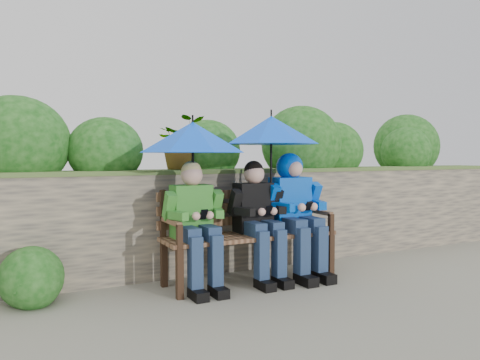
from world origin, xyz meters
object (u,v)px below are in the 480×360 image
boy_right (295,204)px  umbrella_right (271,130)px  park_bench (247,228)px  boy_middle (258,215)px  umbrella_left (193,137)px  boy_left (195,219)px

boy_right → umbrella_right: bearing=168.4°
umbrella_right → park_bench: bearing=175.3°
boy_middle → umbrella_left: umbrella_left is taller
boy_right → umbrella_right: umbrella_right is taller
boy_left → boy_right: (1.04, 0.01, 0.08)m
boy_left → boy_right: boy_right is taller
boy_left → boy_middle: same height
park_bench → umbrella_left: 1.00m
boy_middle → umbrella_right: size_ratio=1.22×
boy_middle → boy_right: 0.42m
park_bench → boy_left: (-0.54, -0.08, 0.13)m
boy_right → boy_left: bearing=-179.7°
boy_left → boy_middle: 0.63m
boy_right → umbrella_left: umbrella_left is taller
boy_left → umbrella_right: umbrella_right is taller
park_bench → boy_left: size_ratio=1.46×
boy_left → boy_middle: bearing=-0.0°
boy_middle → umbrella_left: size_ratio=1.19×
umbrella_left → umbrella_right: bearing=-0.1°
umbrella_left → umbrella_right: size_ratio=1.02×
park_bench → umbrella_left: umbrella_left is taller
boy_middle → boy_right: boy_right is taller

